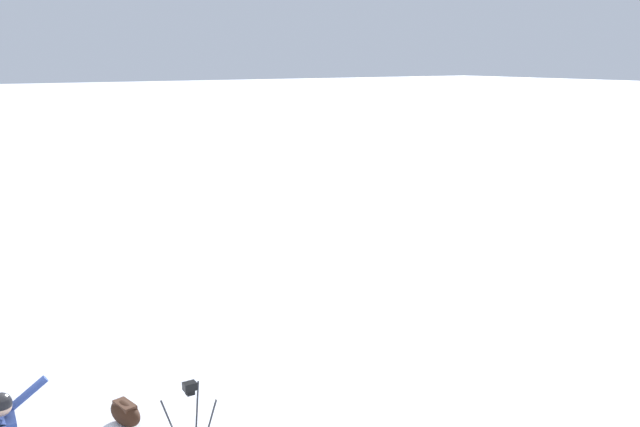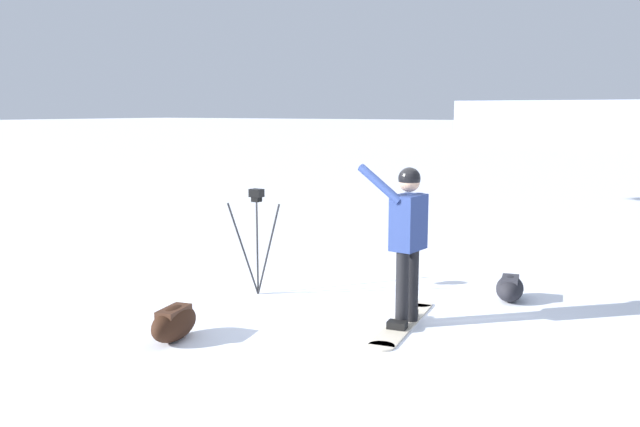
{
  "view_description": "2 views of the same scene",
  "coord_description": "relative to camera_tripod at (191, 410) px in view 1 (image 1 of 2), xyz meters",
  "views": [
    {
      "loc": [
        -7.61,
        1.5,
        5.3
      ],
      "look_at": [
        -0.08,
        -3.27,
        3.29
      ],
      "focal_mm": 39.05,
      "sensor_mm": 36.0,
      "label": 1
    },
    {
      "loc": [
        6.65,
        3.62,
        2.31
      ],
      "look_at": [
        0.12,
        -0.4,
        1.13
      ],
      "focal_mm": 37.73,
      "sensor_mm": 36.0,
      "label": 2
    }
  ],
  "objects": [
    {
      "name": "gear_bag_small",
      "position": [
        1.83,
        0.32,
        -0.78
      ],
      "size": [
        0.72,
        0.45,
        0.35
      ],
      "color": "black",
      "rests_on": "ground_plane"
    },
    {
      "name": "camera_tripod",
      "position": [
        0.0,
        0.0,
        0.0
      ],
      "size": [
        0.61,
        0.62,
        1.35
      ],
      "color": "#262628",
      "rests_on": "ground_plane"
    }
  ]
}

